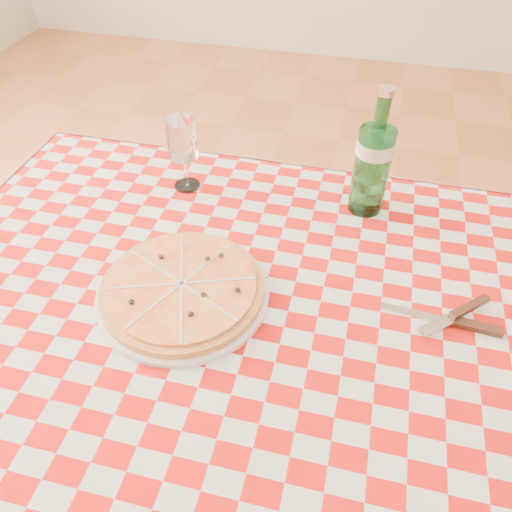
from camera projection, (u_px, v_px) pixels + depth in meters
The scene contains 6 objects.
dining_table at pixel (259, 340), 0.94m from camera, with size 1.20×0.80×0.75m.
tablecloth at pixel (259, 307), 0.88m from camera, with size 1.30×0.90×0.01m, color #AB0E0A.
pizza_plate at pixel (182, 288), 0.88m from camera, with size 0.31×0.31×0.04m, color gold, non-canonical shape.
water_bottle at pixel (374, 153), 0.98m from camera, with size 0.08×0.08×0.27m, color #175D25, non-canonical shape.
wine_glass at pixel (184, 155), 1.07m from camera, with size 0.06×0.06×0.16m, color white, non-canonical shape.
cutlery at pixel (451, 318), 0.84m from camera, with size 0.21×0.18×0.02m, color silver, non-canonical shape.
Camera 1 is at (0.13, -0.55, 1.43)m, focal length 35.00 mm.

